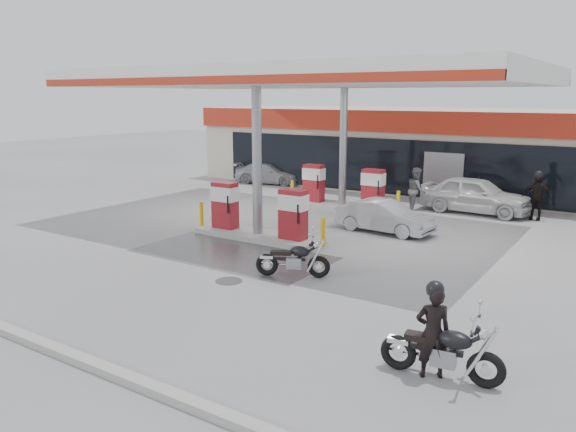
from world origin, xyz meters
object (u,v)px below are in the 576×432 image
at_px(pump_island_far, 342,192).
at_px(biker_walking, 537,197).
at_px(pump_island_near, 258,218).
at_px(hatchback_silver, 384,216).
at_px(main_motorcycle, 443,352).
at_px(parked_car_right, 571,194).
at_px(biker_main, 433,332).
at_px(parked_car_left, 269,173).
at_px(attendant, 416,190).
at_px(parked_motorcycle, 294,260).
at_px(sedan_white, 475,195).

distance_m(pump_island_far, biker_walking, 7.54).
xyz_separation_m(pump_island_near, pump_island_far, (0.00, 6.00, 0.00)).
distance_m(pump_island_near, hatchback_silver, 4.46).
xyz_separation_m(hatchback_silver, biker_walking, (4.03, 5.08, 0.33)).
xyz_separation_m(main_motorcycle, parked_car_right, (-0.21, 17.32, 0.16)).
bearing_deg(pump_island_far, pump_island_near, -90.00).
distance_m(biker_main, parked_car_left, 21.70).
bearing_deg(pump_island_far, attendant, 19.25).
relative_size(main_motorcycle, attendant, 1.13).
bearing_deg(pump_island_near, biker_walking, 48.66).
xyz_separation_m(pump_island_far, parked_motorcycle, (3.21, -8.76, -0.26)).
distance_m(biker_main, sedan_white, 14.55).
bearing_deg(parked_car_left, parked_car_right, -95.29).
relative_size(main_motorcycle, biker_walking, 1.18).
height_order(parked_motorcycle, sedan_white, sedan_white).
relative_size(pump_island_near, parked_motorcycle, 2.77).
xyz_separation_m(pump_island_near, main_motorcycle, (8.25, -5.98, -0.23)).
xyz_separation_m(pump_island_near, hatchback_silver, (3.18, 3.12, -0.15)).
bearing_deg(pump_island_near, main_motorcycle, -35.94).
bearing_deg(pump_island_near, biker_main, -36.72).
bearing_deg(main_motorcycle, parked_car_left, 125.62).
bearing_deg(biker_walking, sedan_white, 179.99).
bearing_deg(main_motorcycle, biker_walking, 86.93).
height_order(main_motorcycle, parked_car_right, parked_car_right).
xyz_separation_m(parked_car_right, biker_walking, (-0.82, -3.14, 0.25)).
bearing_deg(pump_island_far, sedan_white, 24.10).
height_order(main_motorcycle, sedan_white, sedan_white).
bearing_deg(pump_island_far, hatchback_silver, -42.15).
bearing_deg(parked_car_right, pump_island_far, 135.13).
bearing_deg(sedan_white, pump_island_far, 116.40).
relative_size(parked_motorcycle, attendant, 1.01).
relative_size(attendant, hatchback_silver, 0.54).
bearing_deg(main_motorcycle, pump_island_far, 117.30).
relative_size(biker_main, parked_motorcycle, 0.87).
xyz_separation_m(attendant, hatchback_silver, (0.32, -3.88, -0.36)).
bearing_deg(sedan_white, parked_motorcycle, 173.43).
xyz_separation_m(hatchback_silver, parked_car_left, (-9.77, 6.88, -0.01)).
bearing_deg(hatchback_silver, biker_main, -147.74).
distance_m(parked_motorcycle, hatchback_silver, 5.88).
height_order(sedan_white, biker_walking, biker_walking).
xyz_separation_m(biker_main, biker_walking, (-0.84, 14.21, 0.08)).
height_order(attendant, parked_car_left, attendant).
height_order(main_motorcycle, attendant, attendant).
height_order(pump_island_near, pump_island_far, same).
xyz_separation_m(attendant, parked_car_left, (-9.45, 3.00, -0.37)).
distance_m(pump_island_far, hatchback_silver, 4.30).
bearing_deg(parked_motorcycle, sedan_white, 56.22).
bearing_deg(attendant, parked_car_right, -74.62).
distance_m(pump_island_near, biker_walking, 10.92).
distance_m(pump_island_far, attendant, 3.04).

